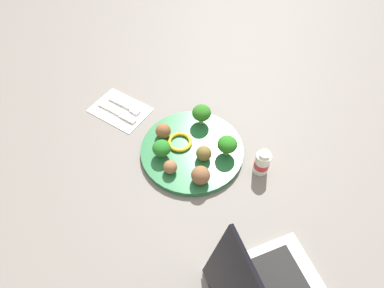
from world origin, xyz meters
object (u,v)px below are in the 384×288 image
at_px(broccoli_floret_front_left, 162,148).
at_px(plate, 192,150).
at_px(broccoli_floret_near_rim, 202,113).
at_px(yogurt_bottle, 262,163).
at_px(meatball_far_rim, 164,130).
at_px(meatball_mid_right, 201,175).
at_px(broccoli_floret_mid_left, 227,145).
at_px(pepper_ring_back_right, 181,141).
at_px(fork, 126,106).
at_px(knife, 118,113).
at_px(meatball_front_left, 170,167).
at_px(meatball_front_right, 204,153).
at_px(napkin, 120,110).

bearing_deg(broccoli_floret_front_left, plate, 44.87).
height_order(broccoli_floret_near_rim, yogurt_bottle, same).
bearing_deg(meatball_far_rim, meatball_mid_right, -26.41).
distance_m(broccoli_floret_front_left, meatball_mid_right, 0.13).
bearing_deg(broccoli_floret_front_left, broccoli_floret_mid_left, 31.60).
height_order(plate, pepper_ring_back_right, pepper_ring_back_right).
height_order(plate, broccoli_floret_front_left, broccoli_floret_front_left).
height_order(fork, knife, same).
xyz_separation_m(fork, knife, (-0.00, -0.04, -0.00)).
distance_m(plate, meatball_front_left, 0.09).
xyz_separation_m(broccoli_floret_near_rim, meatball_mid_right, (0.09, -0.17, -0.01)).
distance_m(broccoli_floret_front_left, knife, 0.22).
relative_size(meatball_far_rim, yogurt_bottle, 0.56).
relative_size(meatball_front_right, yogurt_bottle, 0.54).
bearing_deg(pepper_ring_back_right, broccoli_floret_near_rim, 81.09).
height_order(broccoli_floret_front_left, broccoli_floret_near_rim, broccoli_floret_near_rim).
distance_m(knife, yogurt_bottle, 0.45).
relative_size(pepper_ring_back_right, fork, 0.56).
bearing_deg(plate, pepper_ring_back_right, 172.96).
distance_m(broccoli_floret_near_rim, meatball_front_left, 0.19).
height_order(broccoli_floret_front_left, napkin, broccoli_floret_front_left).
bearing_deg(broccoli_floret_front_left, meatball_front_right, 24.43).
distance_m(pepper_ring_back_right, yogurt_bottle, 0.23).
xyz_separation_m(meatball_front_right, meatball_far_rim, (-0.13, 0.01, 0.00)).
bearing_deg(meatball_far_rim, plate, -1.14).
relative_size(broccoli_floret_mid_left, napkin, 0.35).
xyz_separation_m(broccoli_floret_front_left, broccoli_floret_near_rim, (0.03, 0.16, 0.01)).
distance_m(plate, fork, 0.27).
distance_m(meatball_mid_right, meatball_front_left, 0.08).
xyz_separation_m(meatball_mid_right, pepper_ring_back_right, (-0.11, 0.08, -0.02)).
relative_size(broccoli_floret_near_rim, meatball_far_rim, 1.43).
bearing_deg(meatball_mid_right, knife, 164.89).
distance_m(meatball_front_right, fork, 0.31).
bearing_deg(meatball_far_rim, broccoli_floret_mid_left, 9.50).
height_order(plate, napkin, plate).
relative_size(meatball_mid_right, yogurt_bottle, 0.63).
bearing_deg(meatball_mid_right, fork, 159.13).
relative_size(plate, meatball_front_right, 6.85).
height_order(napkin, yogurt_bottle, yogurt_bottle).
relative_size(meatball_mid_right, pepper_ring_back_right, 0.70).
relative_size(meatball_mid_right, meatball_front_left, 1.33).
distance_m(broccoli_floret_mid_left, fork, 0.35).
bearing_deg(knife, pepper_ring_back_right, -1.89).
height_order(pepper_ring_back_right, fork, pepper_ring_back_right).
bearing_deg(broccoli_floret_mid_left, knife, -176.81).
height_order(broccoli_floret_front_left, meatball_front_right, broccoli_floret_front_left).
bearing_deg(plate, broccoli_floret_near_rim, 103.80).
distance_m(meatball_front_right, meatball_far_rim, 0.13).
bearing_deg(broccoli_floret_mid_left, pepper_ring_back_right, -167.90).
distance_m(meatball_front_left, fork, 0.29).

